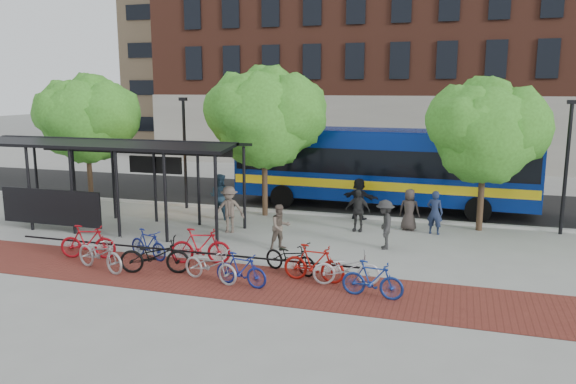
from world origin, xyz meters
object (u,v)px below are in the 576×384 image
(bike_10, at_px, (346,268))
(pedestrian_3, at_px, (229,209))
(bike_4, at_px, (155,255))
(pedestrian_8, at_px, (280,227))
(bike_11, at_px, (373,280))
(tree_a, at_px, (88,116))
(bike_8, at_px, (290,257))
(lamp_post_right, at_px, (567,164))
(bus, at_px, (382,164))
(lamp_post_left, at_px, (185,150))
(bike_6, at_px, (211,265))
(tree_c, at_px, (488,128))
(pedestrian_4, at_px, (358,210))
(bus_shelter, at_px, (111,153))
(bike_1, at_px, (88,242))
(bike_3, at_px, (148,244))
(pedestrian_2, at_px, (220,197))
(bike_9, at_px, (314,263))
(tree_b, at_px, (267,114))
(bike_5, at_px, (200,246))
(bike_2, at_px, (100,253))
(pedestrian_5, at_px, (359,199))
(pedestrian_7, at_px, (435,212))
(pedestrian_9, at_px, (385,224))
(bike_7, at_px, (241,270))
(pedestrian_6, at_px, (409,210))

(bike_10, distance_m, pedestrian_3, 7.13)
(bike_4, relative_size, pedestrian_8, 1.34)
(bike_11, bearing_deg, tree_a, 66.06)
(bike_8, bearing_deg, bike_11, -96.35)
(bike_4, bearing_deg, pedestrian_3, -19.17)
(lamp_post_right, height_order, bus, lamp_post_right)
(lamp_post_left, xyz_separation_m, lamp_post_right, (16.00, 0.00, 0.00))
(bike_6, bearing_deg, bike_10, -62.11)
(tree_c, distance_m, pedestrian_4, 5.90)
(bus_shelter, xyz_separation_m, bike_11, (11.18, -4.70, -2.49))
(lamp_post_left, xyz_separation_m, pedestrian_8, (6.26, -5.10, -1.95))
(bike_1, distance_m, bike_4, 2.95)
(bike_3, relative_size, pedestrian_2, 0.85)
(bike_9, bearing_deg, bike_4, 101.11)
(bike_1, xyz_separation_m, bike_6, (4.82, -0.85, -0.06))
(bike_6, bearing_deg, tree_b, 23.27)
(bike_5, relative_size, pedestrian_4, 1.17)
(bike_1, relative_size, bike_2, 0.90)
(bike_11, bearing_deg, pedestrian_3, 56.22)
(tree_a, relative_size, pedestrian_5, 3.48)
(bike_9, bearing_deg, pedestrian_7, -22.01)
(bike_9, height_order, pedestrian_4, pedestrian_4)
(pedestrian_3, bearing_deg, lamp_post_left, 124.46)
(lamp_post_left, distance_m, lamp_post_right, 16.00)
(tree_c, relative_size, pedestrian_2, 3.02)
(bike_1, bearing_deg, pedestrian_9, -78.68)
(tree_a, bearing_deg, pedestrian_5, 1.98)
(bike_5, xyz_separation_m, bike_9, (3.90, -0.56, -0.03))
(tree_b, height_order, pedestrian_5, tree_b)
(bus_shelter, height_order, pedestrian_3, bus_shelter)
(tree_c, distance_m, bike_6, 12.13)
(bike_5, height_order, pedestrian_9, pedestrian_9)
(tree_b, height_order, lamp_post_left, tree_b)
(bike_7, xyz_separation_m, bike_11, (3.71, 0.22, 0.02))
(bike_7, bearing_deg, bike_5, 61.09)
(lamp_post_left, distance_m, bike_1, 8.33)
(bike_2, height_order, bike_5, bike_5)
(bike_4, distance_m, pedestrian_5, 10.06)
(bike_2, relative_size, bike_3, 1.26)
(tree_a, xyz_separation_m, lamp_post_left, (4.91, 0.25, -1.49))
(tree_b, xyz_separation_m, bike_3, (-1.65, -7.23, -3.96))
(bike_5, distance_m, pedestrian_7, 9.24)
(bike_9, bearing_deg, pedestrian_5, 4.03)
(pedestrian_5, xyz_separation_m, pedestrian_9, (1.64, -4.19, -0.02))
(bike_10, bearing_deg, pedestrian_3, 37.48)
(lamp_post_right, xyz_separation_m, bike_9, (-7.78, -8.01, -2.19))
(bike_2, bearing_deg, bike_1, 68.79)
(pedestrian_3, bearing_deg, bus_shelter, 174.99)
(bike_6, distance_m, pedestrian_4, 7.68)
(pedestrian_8, bearing_deg, pedestrian_6, -2.13)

